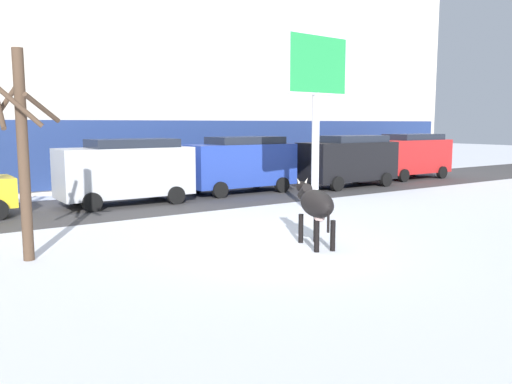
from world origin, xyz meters
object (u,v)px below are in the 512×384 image
at_px(car_black_van, 348,159).
at_px(pedestrian_near_billboard, 306,163).
at_px(billboard, 317,76).
at_px(car_red_van, 409,155).
at_px(car_silver_van, 126,170).
at_px(pedestrian_far_left, 301,163).
at_px(car_blue_van, 240,163).
at_px(bare_tree_right_lot, 22,148).
at_px(cow_black, 316,204).

height_order(car_black_van, pedestrian_near_billboard, car_black_van).
distance_m(billboard, car_red_van, 12.89).
bearing_deg(car_silver_van, car_black_van, -3.64).
relative_size(billboard, pedestrian_far_left, 3.21).
distance_m(billboard, car_blue_van, 6.61).
distance_m(car_blue_van, pedestrian_far_left, 5.75).
relative_size(car_blue_van, car_red_van, 1.00).
bearing_deg(billboard, car_blue_van, 80.98).
bearing_deg(bare_tree_right_lot, pedestrian_near_billboard, 30.82).
height_order(car_silver_van, car_red_van, same).
height_order(car_red_van, pedestrian_near_billboard, car_red_van).
bearing_deg(cow_black, car_silver_van, 98.37).
height_order(cow_black, bare_tree_right_lot, bare_tree_right_lot).
distance_m(billboard, car_silver_van, 7.46).
relative_size(car_black_van, pedestrian_near_billboard, 2.67).
distance_m(cow_black, car_silver_van, 8.80).
relative_size(car_silver_van, car_red_van, 1.00).
relative_size(car_silver_van, pedestrian_near_billboard, 2.67).
xyz_separation_m(car_silver_van, car_blue_van, (5.06, 0.39, 0.00)).
distance_m(car_silver_van, car_blue_van, 5.08).
bearing_deg(billboard, car_black_van, 37.96).
bearing_deg(pedestrian_near_billboard, billboard, -128.29).
distance_m(car_black_van, car_red_van, 5.22).
xyz_separation_m(car_black_van, bare_tree_right_lot, (-14.79, -5.62, 1.12)).
xyz_separation_m(billboard, pedestrian_far_left, (6.13, 8.17, -3.43)).
height_order(cow_black, pedestrian_near_billboard, pedestrian_near_billboard).
distance_m(car_red_van, bare_tree_right_lot, 20.98).
bearing_deg(car_blue_van, bare_tree_right_lot, -145.34).
bearing_deg(car_blue_van, car_red_van, -1.52).
bearing_deg(cow_black, billboard, 49.15).
distance_m(car_black_van, pedestrian_far_left, 3.45).
relative_size(cow_black, car_red_van, 0.42).
xyz_separation_m(car_silver_van, car_red_van, (15.39, 0.12, 0.00)).
bearing_deg(cow_black, pedestrian_near_billboard, 50.95).
xyz_separation_m(pedestrian_far_left, bare_tree_right_lot, (-14.85, -9.04, 1.48)).
xyz_separation_m(pedestrian_near_billboard, pedestrian_far_left, (-0.31, 0.00, 0.00)).
xyz_separation_m(car_red_van, pedestrian_far_left, (-5.11, 2.66, -0.36)).
distance_m(car_black_van, bare_tree_right_lot, 15.86).
bearing_deg(cow_black, car_blue_van, 67.41).
height_order(car_silver_van, bare_tree_right_lot, bare_tree_right_lot).
bearing_deg(car_blue_van, cow_black, -112.59).
distance_m(pedestrian_near_billboard, pedestrian_far_left, 0.31).
bearing_deg(pedestrian_near_billboard, pedestrian_far_left, 180.00).
xyz_separation_m(cow_black, car_blue_van, (3.78, 9.10, 0.25)).
bearing_deg(cow_black, bare_tree_right_lot, 157.37).
xyz_separation_m(pedestrian_near_billboard, bare_tree_right_lot, (-15.16, -9.04, 1.48)).
distance_m(car_silver_van, car_black_van, 10.24).
relative_size(car_black_van, pedestrian_far_left, 2.67).
distance_m(car_silver_van, bare_tree_right_lot, 7.83).
distance_m(pedestrian_near_billboard, bare_tree_right_lot, 17.71).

